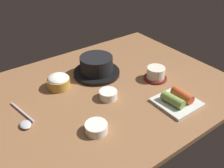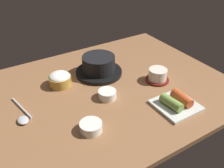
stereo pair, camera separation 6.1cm
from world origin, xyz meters
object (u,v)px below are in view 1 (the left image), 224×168
Objects in this scene: rice_bowl at (58,81)px; tea_cup_with_saucer at (156,73)px; side_bowl_near at (96,128)px; kimchi_plate at (177,100)px; spoon at (24,121)px; stone_pot at (96,66)px; banchan_cup_center at (108,94)px.

rice_bowl is 0.94× the size of tea_cup_with_saucer.
kimchi_plate is at bearing -9.25° from side_bowl_near.
side_bowl_near is at bearing -93.16° from rice_bowl.
rice_bowl is 0.63× the size of kimchi_plate.
tea_cup_with_saucer is (35.52, -18.09, -0.25)cm from rice_bowl.
side_bowl_near is at bearing 170.75° from kimchi_plate.
rice_bowl is 0.54× the size of spoon.
stone_pot is at bearing 17.84° from spoon.
stone_pot is 2.20× the size of rice_bowl.
rice_bowl is 1.25× the size of side_bowl_near.
side_bowl_near is at bearing -46.47° from spoon.
spoon is at bearing -162.16° from stone_pot.
tea_cup_with_saucer is 38.96cm from side_bowl_near.
rice_bowl is 21.07cm from banchan_cup_center.
spoon is (-36.18, -11.64, -3.20)cm from stone_pot.
kimchi_plate is (-5.56, -16.80, -1.01)cm from tea_cup_with_saucer.
tea_cup_with_saucer is 17.72cm from kimchi_plate.
side_bowl_near is (-31.60, 5.14, 0.05)cm from kimchi_plate.
rice_bowl reaches higher than spoon.
rice_bowl is 46.00cm from kimchi_plate.
banchan_cup_center reaches higher than spoon.
tea_cup_with_saucer reaches higher than spoon.
stone_pot is 2.75× the size of side_bowl_near.
tea_cup_with_saucer is at bearing 17.41° from side_bowl_near.
stone_pot is 2.92× the size of banchan_cup_center.
spoon is at bearing -146.95° from rice_bowl.
spoon is (-54.00, 6.07, -1.99)cm from tea_cup_with_saucer.
banchan_cup_center is 0.47× the size of kimchi_plate.
kimchi_plate reaches higher than banchan_cup_center.
side_bowl_near is (-37.17, -11.65, -0.96)cm from tea_cup_with_saucer.
tea_cup_with_saucer is at bearing -44.83° from stone_pot.
stone_pot reaches higher than spoon.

